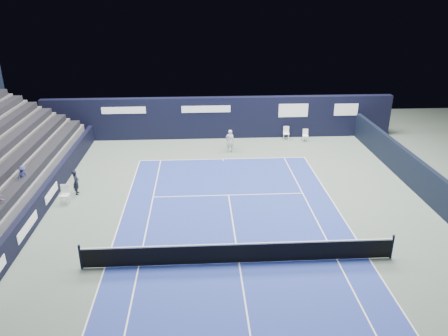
{
  "coord_description": "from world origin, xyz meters",
  "views": [
    {
      "loc": [
        -1.51,
        -15.11,
        10.51
      ],
      "look_at": [
        -0.2,
        7.18,
        1.3
      ],
      "focal_mm": 35.0,
      "sensor_mm": 36.0,
      "label": 1
    }
  ],
  "objects_px": {
    "folding_chair_back_a": "(286,131)",
    "tennis_player": "(230,141)",
    "line_judge_chair": "(65,193)",
    "tennis_net": "(239,253)",
    "folding_chair_back_b": "(305,134)"
  },
  "relations": [
    {
      "from": "folding_chair_back_b",
      "to": "tennis_net",
      "type": "relative_size",
      "value": 0.07
    },
    {
      "from": "folding_chair_back_a",
      "to": "line_judge_chair",
      "type": "bearing_deg",
      "value": -137.47
    },
    {
      "from": "tennis_player",
      "to": "tennis_net",
      "type": "bearing_deg",
      "value": -92.45
    },
    {
      "from": "tennis_net",
      "to": "folding_chair_back_b",
      "type": "bearing_deg",
      "value": 67.55
    },
    {
      "from": "line_judge_chair",
      "to": "tennis_player",
      "type": "bearing_deg",
      "value": 42.66
    },
    {
      "from": "tennis_player",
      "to": "line_judge_chair",
      "type": "bearing_deg",
      "value": -141.76
    },
    {
      "from": "folding_chair_back_a",
      "to": "line_judge_chair",
      "type": "distance_m",
      "value": 16.8
    },
    {
      "from": "folding_chair_back_a",
      "to": "tennis_net",
      "type": "height_order",
      "value": "tennis_net"
    },
    {
      "from": "tennis_net",
      "to": "tennis_player",
      "type": "height_order",
      "value": "tennis_player"
    },
    {
      "from": "folding_chair_back_a",
      "to": "tennis_player",
      "type": "relative_size",
      "value": 0.61
    },
    {
      "from": "tennis_net",
      "to": "line_judge_chair",
      "type": "bearing_deg",
      "value": 145.24
    },
    {
      "from": "folding_chair_back_a",
      "to": "tennis_player",
      "type": "height_order",
      "value": "tennis_player"
    },
    {
      "from": "folding_chair_back_a",
      "to": "tennis_net",
      "type": "relative_size",
      "value": 0.08
    },
    {
      "from": "folding_chair_back_a",
      "to": "tennis_player",
      "type": "bearing_deg",
      "value": -143.2
    },
    {
      "from": "folding_chair_back_b",
      "to": "line_judge_chair",
      "type": "relative_size",
      "value": 0.88
    }
  ]
}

